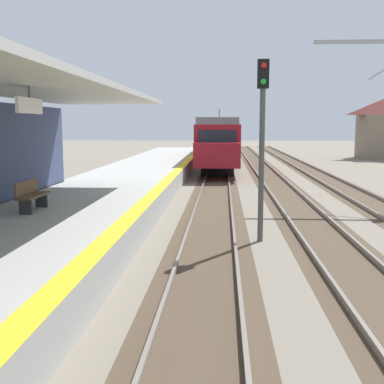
{
  "coord_description": "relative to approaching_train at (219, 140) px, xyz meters",
  "views": [
    {
      "loc": [
        2.27,
        1.5,
        3.38
      ],
      "look_at": [
        1.67,
        10.76,
        2.1
      ],
      "focal_mm": 45.56,
      "sensor_mm": 36.0,
      "label": 1
    }
  ],
  "objects": [
    {
      "name": "station_platform",
      "position": [
        -4.4,
        -24.09,
        -1.73
      ],
      "size": [
        5.0,
        80.0,
        0.91
      ],
      "color": "#A8A8A3",
      "rests_on": "ground"
    },
    {
      "name": "track_pair_nearest_platform",
      "position": [
        -0.0,
        -20.09,
        -2.13
      ],
      "size": [
        2.34,
        120.0,
        0.16
      ],
      "color": "#4C3D2D",
      "rests_on": "ground"
    },
    {
      "name": "rail_signal_post",
      "position": [
        1.47,
        -24.52,
        1.02
      ],
      "size": [
        0.32,
        0.34,
        5.2
      ],
      "color": "#4C4C4C",
      "rests_on": "ground"
    },
    {
      "name": "platform_bench",
      "position": [
        -5.21,
        -24.91,
        -0.8
      ],
      "size": [
        0.45,
        1.6,
        0.88
      ],
      "color": "brown",
      "rests_on": "station_platform"
    },
    {
      "name": "track_pair_middle",
      "position": [
        3.4,
        -20.09,
        -2.13
      ],
      "size": [
        2.34,
        120.0,
        0.16
      ],
      "color": "#4C3D2D",
      "rests_on": "ground"
    },
    {
      "name": "approaching_train",
      "position": [
        0.0,
        0.0,
        0.0
      ],
      "size": [
        2.93,
        19.6,
        4.76
      ],
      "color": "maroon",
      "rests_on": "ground"
    }
  ]
}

